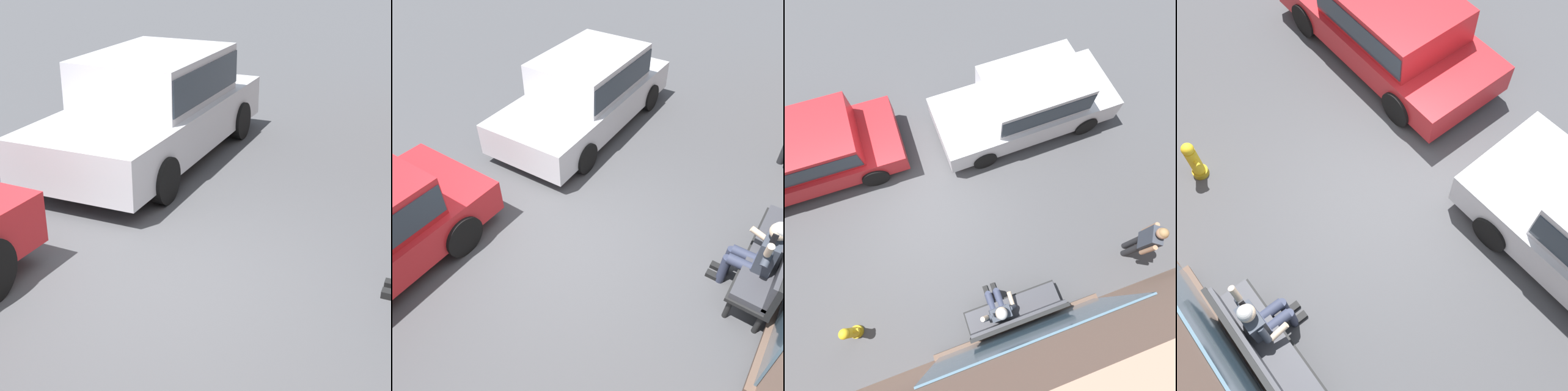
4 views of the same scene
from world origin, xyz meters
The scene contains 2 objects.
ground_plane centered at (0.00, 0.00, 0.00)m, with size 60.00×60.00×0.00m, color #424244.
parked_car_near centered at (-3.07, -1.60, 0.83)m, with size 4.55×2.05×1.55m.
Camera 1 is at (4.41, 2.60, 3.12)m, focal length 55.00 mm.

